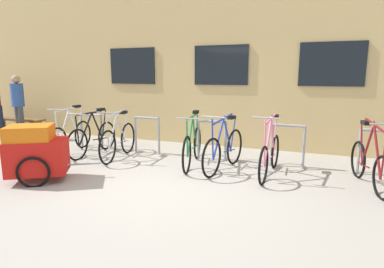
# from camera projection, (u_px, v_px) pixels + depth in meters

# --- Properties ---
(ground_plane) EXTENTS (42.00, 42.00, 0.00)m
(ground_plane) POSITION_uv_depth(u_px,v_px,m) (162.00, 188.00, 4.99)
(ground_plane) COLOR #9E998E
(storefront_building) EXTENTS (28.00, 5.14, 5.41)m
(storefront_building) POSITION_uv_depth(u_px,v_px,m) (245.00, 42.00, 9.77)
(storefront_building) COLOR tan
(storefront_building) RESTS_ON ground
(bike_rack) EXTENTS (6.63, 0.05, 0.82)m
(bike_rack) POSITION_uv_depth(u_px,v_px,m) (212.00, 136.00, 6.57)
(bike_rack) COLOR gray
(bike_rack) RESTS_ON ground
(bicycle_pink) EXTENTS (0.44, 1.67, 1.10)m
(bicycle_pink) POSITION_uv_depth(u_px,v_px,m) (270.00, 154.00, 5.59)
(bicycle_pink) COLOR black
(bicycle_pink) RESTS_ON ground
(bicycle_maroon) EXTENTS (0.50, 1.61, 1.09)m
(bicycle_maroon) POSITION_uv_depth(u_px,v_px,m) (369.00, 164.00, 5.01)
(bicycle_maroon) COLOR black
(bicycle_maroon) RESTS_ON ground
(bicycle_blue) EXTENTS (0.45, 1.68, 1.07)m
(bicycle_blue) POSITION_uv_depth(u_px,v_px,m) (224.00, 149.00, 5.91)
(bicycle_blue) COLOR black
(bicycle_blue) RESTS_ON ground
(bicycle_green) EXTENTS (0.48, 1.74, 1.04)m
(bicycle_green) POSITION_uv_depth(u_px,v_px,m) (193.00, 145.00, 6.23)
(bicycle_green) COLOR black
(bicycle_green) RESTS_ON ground
(bicycle_white) EXTENTS (0.44, 1.63, 1.06)m
(bicycle_white) POSITION_uv_depth(u_px,v_px,m) (71.00, 136.00, 7.26)
(bicycle_white) COLOR black
(bicycle_white) RESTS_ON ground
(bicycle_silver) EXTENTS (0.44, 1.64, 1.04)m
(bicycle_silver) POSITION_uv_depth(u_px,v_px,m) (118.00, 140.00, 6.75)
(bicycle_silver) COLOR black
(bicycle_silver) RESTS_ON ground
(bicycle_black) EXTENTS (0.44, 1.71, 1.00)m
(bicycle_black) POSITION_uv_depth(u_px,v_px,m) (93.00, 137.00, 7.09)
(bicycle_black) COLOR black
(bicycle_black) RESTS_ON ground
(bike_trailer) EXTENTS (1.40, 1.04, 0.95)m
(bike_trailer) POSITION_uv_depth(u_px,v_px,m) (36.00, 152.00, 5.28)
(bike_trailer) COLOR red
(bike_trailer) RESTS_ON ground
(wooden_bench) EXTENTS (1.85, 0.40, 0.45)m
(wooden_bench) POSITION_uv_depth(u_px,v_px,m) (17.00, 122.00, 9.54)
(wooden_bench) COLOR brown
(wooden_bench) RESTS_ON ground
(person_by_bench) EXTENTS (0.35, 0.32, 1.71)m
(person_by_bench) POSITION_uv_depth(u_px,v_px,m) (18.00, 102.00, 8.66)
(person_by_bench) COLOR #3F3F42
(person_by_bench) RESTS_ON ground
(backpack) EXTENTS (0.33, 0.29, 0.44)m
(backpack) POSITION_uv_depth(u_px,v_px,m) (18.00, 133.00, 8.43)
(backpack) COLOR #1E4C1E
(backpack) RESTS_ON ground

